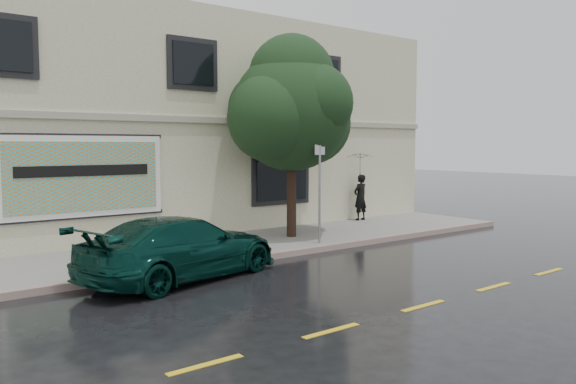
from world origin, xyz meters
TOP-DOWN VIEW (x-y plane):
  - ground at (0.00, 0.00)m, footprint 90.00×90.00m
  - sidewalk at (0.00, 3.25)m, footprint 20.00×3.50m
  - curb at (0.00, 1.50)m, footprint 20.00×0.18m
  - road_marking at (0.00, -3.50)m, footprint 19.00×0.12m
  - building at (0.00, 9.00)m, footprint 20.00×8.12m
  - billboard at (-3.20, 4.92)m, footprint 4.30×0.16m
  - car at (-2.45, 0.98)m, footprint 5.01×3.12m
  - pedestrian at (6.52, 4.60)m, footprint 0.63×0.44m
  - umbrella at (6.52, 4.60)m, footprint 1.07×1.07m
  - street_tree at (2.30, 3.25)m, footprint 3.48×3.48m
  - sign_pole at (2.19, 1.85)m, footprint 0.37×0.06m

SIDE VIEW (x-z plane):
  - ground at x=0.00m, z-range 0.00..0.00m
  - road_marking at x=0.00m, z-range 0.00..0.01m
  - sidewalk at x=0.00m, z-range 0.00..0.15m
  - curb at x=0.00m, z-range -0.01..0.15m
  - car at x=-2.45m, z-range 0.00..1.35m
  - pedestrian at x=6.52m, z-range 0.15..1.80m
  - sign_pole at x=2.19m, z-range 0.42..3.39m
  - billboard at x=-3.20m, z-range 0.95..3.15m
  - umbrella at x=6.52m, z-range 1.80..2.57m
  - building at x=0.00m, z-range 0.00..7.00m
  - street_tree at x=2.30m, z-range 1.11..6.54m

